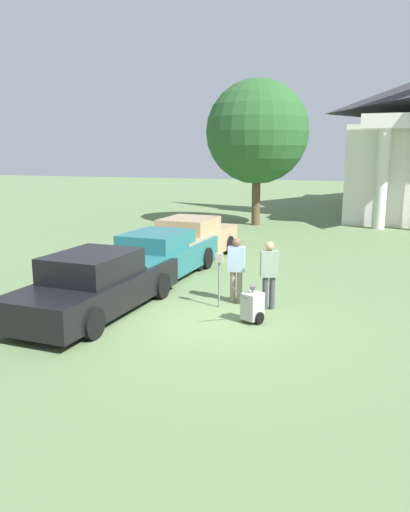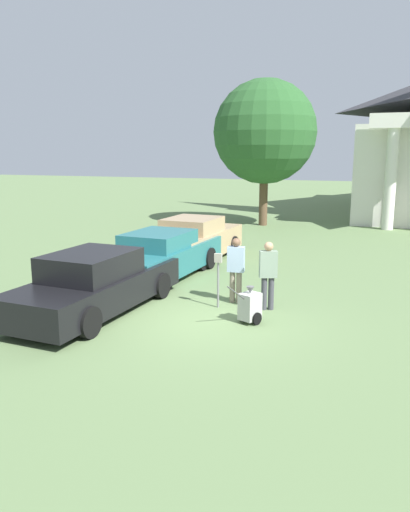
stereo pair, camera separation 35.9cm
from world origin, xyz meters
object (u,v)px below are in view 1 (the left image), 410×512
at_px(parked_car_tan, 191,240).
at_px(parking_meter, 219,270).
at_px(equipment_cart, 252,306).
at_px(parked_car_teal, 159,256).
at_px(person_supervisor, 269,271).
at_px(parked_car_black, 97,285).
at_px(person_worker, 236,266).

height_order(parked_car_tan, parking_meter, parked_car_tan).
bearing_deg(equipment_cart, parked_car_teal, 163.20).
xyz_separation_m(person_supervisor, equipment_cart, (-0.14, -1.09, -0.56)).
distance_m(parked_car_black, parked_car_tan, 6.37).
height_order(parked_car_teal, equipment_cart, parked_car_teal).
bearing_deg(parked_car_black, parked_car_tan, 92.78).
distance_m(parked_car_teal, parking_meter, 3.52).
bearing_deg(equipment_cart, parked_car_tan, 145.86).
height_order(parked_car_black, parked_car_teal, parked_car_black).
height_order(parking_meter, person_supervisor, person_supervisor).
xyz_separation_m(parking_meter, person_supervisor, (1.18, 0.26, 0.00)).
height_order(person_worker, equipment_cart, person_worker).
relative_size(parked_car_tan, person_supervisor, 2.87).
bearing_deg(person_supervisor, parking_meter, -9.08).
distance_m(person_supervisor, equipment_cart, 1.24).
bearing_deg(parked_car_teal, person_supervisor, -25.66).
xyz_separation_m(parked_car_teal, parked_car_tan, (0.00, 2.73, 0.04)).
relative_size(person_worker, equipment_cart, 1.67).
height_order(parked_car_teal, parked_car_tan, parked_car_tan).
xyz_separation_m(parked_car_black, person_supervisor, (3.81, 1.58, 0.27)).
relative_size(parked_car_teal, parking_meter, 3.82).
distance_m(parked_car_teal, parked_car_tan, 2.73).
distance_m(parking_meter, person_worker, 0.63).
xyz_separation_m(parked_car_tan, person_supervisor, (3.81, -4.79, 0.24)).
height_order(parked_car_teal, parking_meter, parked_car_teal).
bearing_deg(person_worker, parking_meter, 57.55).
xyz_separation_m(person_worker, equipment_cart, (0.76, -1.39, -0.56)).
bearing_deg(person_worker, person_supervisor, 155.59).
bearing_deg(parked_car_tan, parked_car_teal, -87.22).
distance_m(parking_meter, person_supervisor, 1.21).
relative_size(parking_meter, equipment_cart, 1.36).
xyz_separation_m(parked_car_tan, equipment_cart, (3.67, -5.88, -0.32)).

